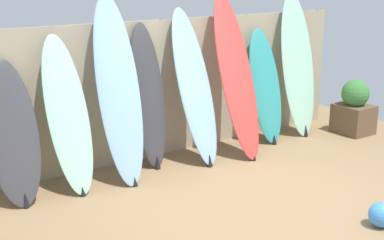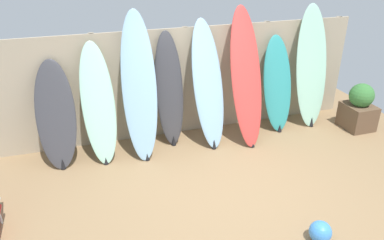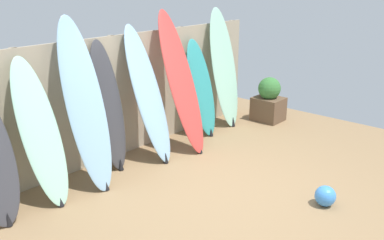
% 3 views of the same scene
% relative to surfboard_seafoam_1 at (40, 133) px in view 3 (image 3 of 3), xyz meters
% --- Properties ---
extents(ground, '(7.68, 7.68, 0.00)m').
position_rel_surfboard_seafoam_1_xyz_m(ground, '(1.47, -1.58, -0.86)').
color(ground, '#8E704C').
extents(fence_back, '(6.08, 0.11, 1.80)m').
position_rel_surfboard_seafoam_1_xyz_m(fence_back, '(1.47, 0.43, 0.04)').
color(fence_back, tan).
rests_on(fence_back, ground).
extents(surfboard_seafoam_1, '(0.49, 0.68, 1.74)m').
position_rel_surfboard_seafoam_1_xyz_m(surfboard_seafoam_1, '(0.00, 0.00, 0.00)').
color(surfboard_seafoam_1, '#9ED6BC').
rests_on(surfboard_seafoam_1, ground).
extents(surfboard_skyblue_2, '(0.58, 0.78, 2.16)m').
position_rel_surfboard_seafoam_1_xyz_m(surfboard_skyblue_2, '(0.61, -0.05, 0.21)').
color(surfboard_skyblue_2, '#8CB7D6').
rests_on(surfboard_skyblue_2, ground).
extents(surfboard_charcoal_3, '(0.45, 0.47, 1.80)m').
position_rel_surfboard_seafoam_1_xyz_m(surfboard_charcoal_3, '(1.12, 0.15, 0.03)').
color(surfboard_charcoal_3, '#38383D').
rests_on(surfboard_charcoal_3, ground).
extents(surfboard_skyblue_4, '(0.51, 0.81, 1.97)m').
position_rel_surfboard_seafoam_1_xyz_m(surfboard_skyblue_4, '(1.70, -0.02, 0.11)').
color(surfboard_skyblue_4, '#8CB7D6').
rests_on(surfboard_skyblue_4, ground).
extents(surfboard_red_5, '(0.55, 0.93, 2.14)m').
position_rel_surfboard_seafoam_1_xyz_m(surfboard_red_5, '(2.31, -0.10, 0.20)').
color(surfboard_red_5, '#D13D38').
rests_on(surfboard_red_5, ground).
extents(surfboard_teal_6, '(0.53, 0.54, 1.62)m').
position_rel_surfboard_seafoam_1_xyz_m(surfboard_teal_6, '(3.00, 0.08, -0.06)').
color(surfboard_teal_6, teal).
rests_on(surfboard_teal_6, ground).
extents(surfboard_seafoam_7, '(0.62, 0.60, 2.09)m').
position_rel_surfboard_seafoam_1_xyz_m(surfboard_seafoam_7, '(3.65, 0.09, 0.17)').
color(surfboard_seafoam_7, '#9ED6BC').
rests_on(surfboard_seafoam_7, ground).
extents(planter_box, '(0.47, 0.53, 0.83)m').
position_rel_surfboard_seafoam_1_xyz_m(planter_box, '(4.37, -0.42, -0.48)').
color(planter_box, brown).
rests_on(planter_box, ground).
extents(beach_ball, '(0.25, 0.25, 0.25)m').
position_rel_surfboard_seafoam_1_xyz_m(beach_ball, '(2.08, -2.62, -0.74)').
color(beach_ball, '#3F8CE5').
rests_on(beach_ball, ground).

